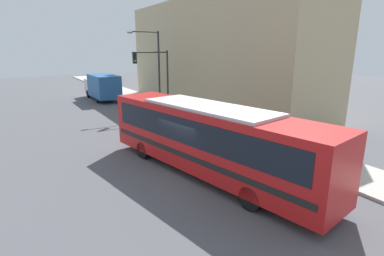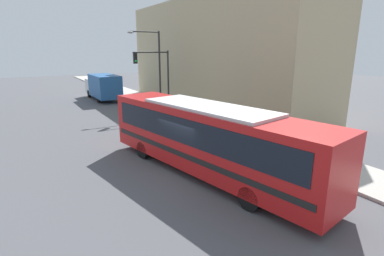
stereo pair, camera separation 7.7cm
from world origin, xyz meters
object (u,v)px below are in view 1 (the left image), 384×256
object	(u,v)px
street_lamp	(155,63)
fire_hydrant	(238,132)
traffic_light_pole	(156,71)
city_bus	(208,136)
delivery_truck	(102,86)
parking_meter	(189,108)

from	to	relation	value
street_lamp	fire_hydrant	bearing A→B (deg)	-89.12
fire_hydrant	traffic_light_pole	size ratio (longest dim) A/B	0.15
city_bus	delivery_truck	size ratio (longest dim) A/B	1.67
fire_hydrant	traffic_light_pole	bearing A→B (deg)	95.49
parking_meter	street_lamp	size ratio (longest dim) A/B	0.20
traffic_light_pole	street_lamp	bearing A→B (deg)	68.24
delivery_truck	city_bus	bearing A→B (deg)	-93.93
city_bus	fire_hydrant	distance (m)	5.91
fire_hydrant	parking_meter	distance (m)	6.00
city_bus	street_lamp	size ratio (longest dim) A/B	1.74
fire_hydrant	street_lamp	size ratio (longest dim) A/B	0.11
fire_hydrant	street_lamp	distance (m)	12.56
delivery_truck	traffic_light_pole	bearing A→B (deg)	-78.63
fire_hydrant	traffic_light_pole	world-z (taller)	traffic_light_pole
fire_hydrant	parking_meter	xyz separation A→B (m)	(0.00, 5.97, 0.55)
fire_hydrant	traffic_light_pole	xyz separation A→B (m)	(-0.96, 10.00, 3.30)
city_bus	parking_meter	size ratio (longest dim) A/B	8.76
city_bus	traffic_light_pole	bearing A→B (deg)	64.54
city_bus	traffic_light_pole	world-z (taller)	traffic_light_pole
city_bus	fire_hydrant	world-z (taller)	city_bus
traffic_light_pole	street_lamp	xyz separation A→B (m)	(0.78, 1.95, 0.58)
parking_meter	street_lamp	distance (m)	6.84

